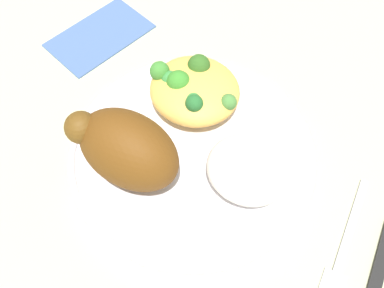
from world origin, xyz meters
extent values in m
plane|color=#BFC197|center=(0.00, 0.00, 0.00)|extent=(2.00, 2.00, 0.00)
cylinder|color=white|center=(0.00, 0.00, 0.01)|extent=(0.27, 0.27, 0.01)
torus|color=white|center=(0.00, 0.00, 0.01)|extent=(0.27, 0.27, 0.01)
ellipsoid|color=brown|center=(0.04, 0.05, 0.05)|extent=(0.11, 0.07, 0.08)
sphere|color=brown|center=(0.09, 0.06, 0.07)|extent=(0.03, 0.03, 0.03)
ellipsoid|color=white|center=(-0.07, 0.00, 0.03)|extent=(0.09, 0.08, 0.04)
ellipsoid|color=#F2B34F|center=(0.03, -0.06, 0.03)|extent=(0.10, 0.10, 0.04)
sphere|color=#3C8E2D|center=(0.05, -0.05, 0.04)|extent=(0.03, 0.03, 0.03)
sphere|color=#408933|center=(0.08, -0.05, 0.04)|extent=(0.02, 0.02, 0.02)
sphere|color=#34802F|center=(0.04, -0.05, 0.04)|extent=(0.02, 0.02, 0.02)
sphere|color=#336623|center=(0.04, -0.08, 0.05)|extent=(0.03, 0.03, 0.03)
sphere|color=green|center=(0.02, -0.04, 0.04)|extent=(0.02, 0.02, 0.02)
sphere|color=#4A873C|center=(-0.01, -0.06, 0.04)|extent=(0.02, 0.02, 0.02)
sphere|color=#3C8D40|center=(0.06, -0.05, 0.04)|extent=(0.02, 0.02, 0.02)
sphere|color=#26692F|center=(0.02, -0.03, 0.05)|extent=(0.02, 0.02, 0.02)
cube|color=#B2B2B7|center=(-0.18, -0.02, 0.00)|extent=(0.02, 0.11, 0.01)
cube|color=#B2B2B7|center=(-0.19, 0.05, 0.00)|extent=(0.03, 0.04, 0.00)
cube|color=black|center=(-0.22, 0.00, 0.00)|extent=(0.02, 0.08, 0.01)
cube|color=#47669E|center=(0.20, -0.09, 0.00)|extent=(0.11, 0.15, 0.00)
camera|label=1|loc=(-0.13, 0.21, 0.42)|focal=41.17mm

